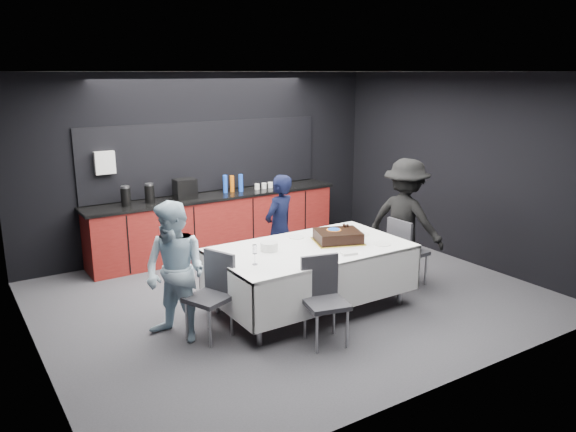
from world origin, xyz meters
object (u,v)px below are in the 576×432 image
object	(u,v)px
cake_assembly	(338,236)
chair_right	(404,247)
person_left	(175,272)
champagne_flute	(255,251)
person_center	(279,228)
plate_stack	(269,246)
chair_left	(213,289)
chair_near	(323,293)
party_table	(311,258)
person_right	(405,221)

from	to	relation	value
cake_assembly	chair_right	distance (m)	1.13
person_left	champagne_flute	bearing A→B (deg)	40.41
person_center	cake_assembly	bearing A→B (deg)	77.76
chair_right	plate_stack	bearing A→B (deg)	174.16
champagne_flute	chair_right	bearing A→B (deg)	3.27
plate_stack	chair_left	size ratio (longest dim) A/B	0.22
cake_assembly	chair_near	xyz separation A→B (m)	(-0.77, -0.75, -0.32)
chair_near	person_left	world-z (taller)	person_left
cake_assembly	chair_near	world-z (taller)	cake_assembly
cake_assembly	chair_left	world-z (taller)	cake_assembly
party_table	plate_stack	distance (m)	0.54
chair_right	chair_near	xyz separation A→B (m)	(-1.86, -0.71, 0.00)
person_right	person_left	bearing A→B (deg)	72.82
party_table	champagne_flute	distance (m)	0.94
person_right	cake_assembly	bearing A→B (deg)	77.90
chair_right	person_left	bearing A→B (deg)	177.14
chair_left	cake_assembly	bearing A→B (deg)	0.25
chair_right	person_right	xyz separation A→B (m)	(0.14, 0.15, 0.31)
cake_assembly	person_center	world-z (taller)	person_center
champagne_flute	chair_right	size ratio (longest dim) A/B	0.24
champagne_flute	cake_assembly	bearing A→B (deg)	8.07
chair_left	person_center	size ratio (longest dim) A/B	0.63
cake_assembly	champagne_flute	world-z (taller)	champagne_flute
chair_left	chair_right	world-z (taller)	same
chair_right	chair_near	world-z (taller)	same
chair_near	person_right	distance (m)	2.20
plate_stack	chair_left	distance (m)	0.87
champagne_flute	person_right	distance (m)	2.51
person_right	champagne_flute	bearing A→B (deg)	79.47
party_table	chair_near	distance (m)	0.86
plate_stack	champagne_flute	bearing A→B (deg)	-138.52
plate_stack	person_center	distance (m)	1.13
party_table	champagne_flute	bearing A→B (deg)	-167.45
champagne_flute	person_center	size ratio (longest dim) A/B	0.15
plate_stack	cake_assembly	bearing A→B (deg)	-10.04
party_table	person_center	distance (m)	1.05
chair_right	chair_near	bearing A→B (deg)	-159.09
cake_assembly	person_center	xyz separation A→B (m)	(-0.19, 1.04, -0.11)
chair_right	chair_near	size ratio (longest dim) A/B	1.00
cake_assembly	party_table	bearing A→B (deg)	177.95
plate_stack	chair_left	xyz separation A→B (m)	(-0.80, -0.16, -0.30)
cake_assembly	plate_stack	size ratio (longest dim) A/B	3.39
chair_left	person_right	world-z (taller)	person_right
plate_stack	chair_right	world-z (taller)	chair_right
plate_stack	chair_right	xyz separation A→B (m)	(1.97, -0.20, -0.30)
chair_left	person_right	distance (m)	2.93
cake_assembly	chair_right	xyz separation A→B (m)	(1.09, -0.05, -0.32)
champagne_flute	chair_left	size ratio (longest dim) A/B	0.24
party_table	person_right	world-z (taller)	person_right
plate_stack	person_left	bearing A→B (deg)	-177.83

